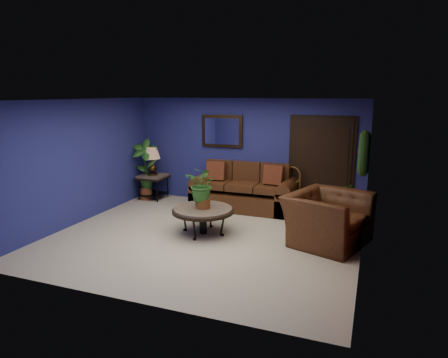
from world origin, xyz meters
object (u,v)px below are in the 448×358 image
at_px(coffee_table, 203,211).
at_px(table_lamp, 152,158).
at_px(sofa, 245,193).
at_px(armchair, 327,219).
at_px(end_table, 153,180).
at_px(side_chair, 290,187).

distance_m(coffee_table, table_lamp, 2.96).
height_order(sofa, armchair, sofa).
bearing_deg(armchair, coffee_table, 117.51).
bearing_deg(sofa, end_table, -179.08).
xyz_separation_m(coffee_table, side_chair, (1.25, 1.97, 0.14)).
relative_size(end_table, table_lamp, 1.00).
relative_size(sofa, end_table, 3.52).
xyz_separation_m(end_table, side_chair, (3.44, 0.07, 0.11)).
distance_m(end_table, side_chair, 3.45).
xyz_separation_m(end_table, table_lamp, (-0.00, -0.00, 0.58)).
bearing_deg(side_chair, table_lamp, -168.59).
xyz_separation_m(table_lamp, side_chair, (3.44, 0.07, -0.47)).
relative_size(coffee_table, armchair, 0.84).
bearing_deg(sofa, table_lamp, -179.08).
bearing_deg(sofa, armchair, -38.25).
distance_m(table_lamp, armchair, 4.76).
bearing_deg(sofa, coffee_table, -96.33).
bearing_deg(end_table, side_chair, 1.24).
relative_size(end_table, side_chair, 0.65).
relative_size(side_chair, armchair, 0.74).
bearing_deg(coffee_table, armchair, 8.15).
xyz_separation_m(table_lamp, armchair, (4.45, -1.57, -0.59)).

